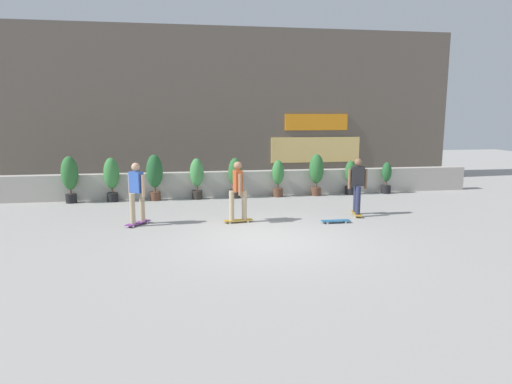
# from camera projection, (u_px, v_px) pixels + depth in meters

# --- Properties ---
(ground_plane) EXTENTS (48.00, 48.00, 0.00)m
(ground_plane) POSITION_uv_depth(u_px,v_px,m) (266.00, 239.00, 10.97)
(ground_plane) COLOR #9E9B96
(planter_wall) EXTENTS (18.00, 0.40, 0.90)m
(planter_wall) POSITION_uv_depth(u_px,v_px,m) (236.00, 183.00, 16.73)
(planter_wall) COLOR #B2ADA3
(planter_wall) RESTS_ON ground
(building_backdrop) EXTENTS (20.00, 2.08, 6.50)m
(building_backdrop) POSITION_uv_depth(u_px,v_px,m) (224.00, 107.00, 20.14)
(building_backdrop) COLOR #60564C
(building_backdrop) RESTS_ON ground
(potted_plant_0) EXTENTS (0.55, 0.55, 1.58)m
(potted_plant_0) POSITION_uv_depth(u_px,v_px,m) (70.00, 176.00, 15.29)
(potted_plant_0) COLOR black
(potted_plant_0) RESTS_ON ground
(potted_plant_1) EXTENTS (0.52, 0.52, 1.51)m
(potted_plant_1) POSITION_uv_depth(u_px,v_px,m) (112.00, 176.00, 15.52)
(potted_plant_1) COLOR black
(potted_plant_1) RESTS_ON ground
(potted_plant_2) EXTENTS (0.56, 0.56, 1.59)m
(potted_plant_2) POSITION_uv_depth(u_px,v_px,m) (155.00, 174.00, 15.74)
(potted_plant_2) COLOR brown
(potted_plant_2) RESTS_ON ground
(potted_plant_3) EXTENTS (0.48, 0.48, 1.43)m
(potted_plant_3) POSITION_uv_depth(u_px,v_px,m) (197.00, 176.00, 15.99)
(potted_plant_3) COLOR #2D2823
(potted_plant_3) RESTS_ON ground
(potted_plant_4) EXTENTS (0.48, 0.48, 1.43)m
(potted_plant_4) POSITION_uv_depth(u_px,v_px,m) (235.00, 175.00, 16.21)
(potted_plant_4) COLOR #2D2823
(potted_plant_4) RESTS_ON ground
(potted_plant_5) EXTENTS (0.43, 0.43, 1.33)m
(potted_plant_5) POSITION_uv_depth(u_px,v_px,m) (278.00, 176.00, 16.48)
(potted_plant_5) COLOR brown
(potted_plant_5) RESTS_ON ground
(potted_plant_6) EXTENTS (0.53, 0.53, 1.52)m
(potted_plant_6) POSITION_uv_depth(u_px,v_px,m) (316.00, 171.00, 16.69)
(potted_plant_6) COLOR brown
(potted_plant_6) RESTS_ON ground
(potted_plant_7) EXTENTS (0.40, 0.40, 1.26)m
(potted_plant_7) POSITION_uv_depth(u_px,v_px,m) (350.00, 176.00, 16.93)
(potted_plant_7) COLOR black
(potted_plant_7) RESTS_ON ground
(potted_plant_8) EXTENTS (0.36, 0.36, 1.18)m
(potted_plant_8) POSITION_uv_depth(u_px,v_px,m) (386.00, 177.00, 17.17)
(potted_plant_8) COLOR black
(potted_plant_8) RESTS_ON ground
(skater_far_right) EXTENTS (0.67, 0.74, 1.70)m
(skater_far_right) POSITION_uv_depth(u_px,v_px,m) (137.00, 191.00, 12.22)
(skater_far_right) COLOR #72338C
(skater_far_right) RESTS_ON ground
(skater_foreground) EXTENTS (0.82, 0.56, 1.70)m
(skater_foreground) POSITION_uv_depth(u_px,v_px,m) (238.00, 189.00, 12.50)
(skater_foreground) COLOR #BF8C26
(skater_foreground) RESTS_ON ground
(skater_by_wall_right) EXTENTS (0.55, 0.82, 1.70)m
(skater_by_wall_right) POSITION_uv_depth(u_px,v_px,m) (357.00, 184.00, 13.38)
(skater_by_wall_right) COLOR #BF8C26
(skater_by_wall_right) RESTS_ON ground
(skateboard_near_camera) EXTENTS (0.80, 0.21, 0.08)m
(skateboard_near_camera) POSITION_uv_depth(u_px,v_px,m) (336.00, 221.00, 12.60)
(skateboard_near_camera) COLOR #266699
(skateboard_near_camera) RESTS_ON ground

